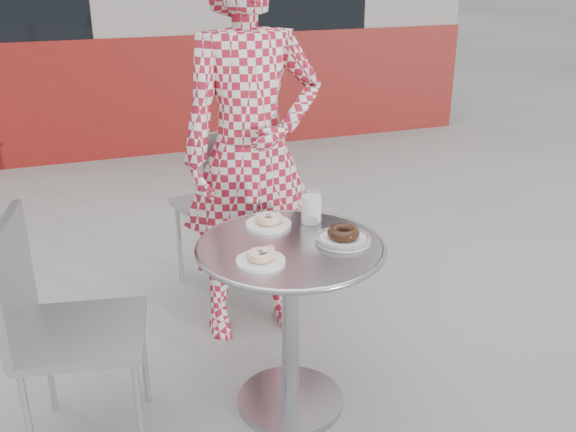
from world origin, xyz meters
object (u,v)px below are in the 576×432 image
object	(u,v)px
chair_left	(86,376)
plate_checker	(343,237)
plate_far	(268,221)
chair_far	(228,239)
plate_near	(261,257)
milk_cup	(311,208)
bistro_table	(291,286)
seated_person	(252,152)

from	to	relation	value
chair_left	plate_checker	distance (m)	1.02
chair_left	plate_far	xyz separation A→B (m)	(0.72, 0.12, 0.43)
chair_far	plate_near	size ratio (longest dim) A/B	5.50
plate_far	plate_checker	distance (m)	0.30
plate_checker	chair_far	bearing A→B (deg)	98.83
milk_cup	plate_far	bearing A→B (deg)	170.33
plate_near	plate_checker	xyz separation A→B (m)	(0.32, 0.06, -0.00)
plate_far	plate_checker	bearing A→B (deg)	-47.46
plate_far	plate_checker	world-z (taller)	plate_checker
chair_far	plate_far	distance (m)	0.91
bistro_table	chair_far	distance (m)	1.02
plate_checker	plate_far	bearing A→B (deg)	132.54
seated_person	plate_near	xyz separation A→B (m)	(-0.18, -0.70, -0.15)
chair_left	milk_cup	distance (m)	1.00
bistro_table	plate_near	size ratio (longest dim) A/B	4.18
plate_near	milk_cup	bearing A→B (deg)	42.43
chair_left	milk_cup	size ratio (longest dim) A/B	6.69
bistro_table	plate_near	world-z (taller)	plate_near
chair_left	plate_near	world-z (taller)	chair_left
milk_cup	chair_far	bearing A→B (deg)	97.94
bistro_table	plate_far	xyz separation A→B (m)	(-0.02, 0.19, 0.18)
bistro_table	chair_far	world-z (taller)	chair_far
milk_cup	bistro_table	bearing A→B (deg)	-131.44
chair_far	seated_person	distance (m)	0.69
chair_far	plate_near	world-z (taller)	chair_far
chair_left	seated_person	size ratio (longest dim) A/B	0.51
milk_cup	plate_near	bearing A→B (deg)	-137.57
seated_person	plate_near	world-z (taller)	seated_person
plate_far	seated_person	bearing A→B (deg)	81.13
chair_far	milk_cup	bearing A→B (deg)	84.70
chair_far	plate_near	bearing A→B (deg)	68.15
chair_far	chair_left	bearing A→B (deg)	37.29
bistro_table	plate_checker	size ratio (longest dim) A/B	3.42
chair_far	plate_near	distance (m)	1.18
chair_far	plate_far	xyz separation A→B (m)	(-0.05, -0.80, 0.42)
plate_near	milk_cup	size ratio (longest dim) A/B	1.28
bistro_table	milk_cup	size ratio (longest dim) A/B	5.34
chair_left	plate_near	xyz separation A→B (m)	(0.60, -0.17, 0.43)
chair_left	plate_far	world-z (taller)	chair_left
plate_far	plate_checker	xyz separation A→B (m)	(0.20, -0.22, -0.00)
chair_left	plate_far	bearing A→B (deg)	-70.04
seated_person	milk_cup	size ratio (longest dim) A/B	13.21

